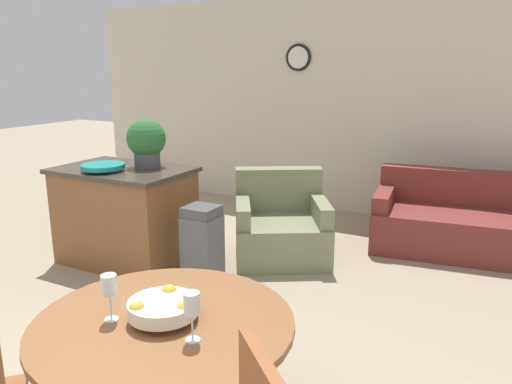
# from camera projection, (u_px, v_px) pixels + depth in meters

# --- Properties ---
(wall_back) EXTENTS (8.00, 0.09, 2.70)m
(wall_back) POSITION_uv_depth(u_px,v_px,m) (355.00, 107.00, 6.22)
(wall_back) COLOR beige
(wall_back) RESTS_ON ground_plane
(dining_table) EXTENTS (1.18, 1.18, 0.75)m
(dining_table) POSITION_uv_depth(u_px,v_px,m) (165.00, 353.00, 2.28)
(dining_table) COLOR brown
(dining_table) RESTS_ON ground_plane
(fruit_bowl) EXTENTS (0.31, 0.31, 0.12)m
(fruit_bowl) POSITION_uv_depth(u_px,v_px,m) (163.00, 307.00, 2.22)
(fruit_bowl) COLOR silver
(fruit_bowl) RESTS_ON dining_table
(wine_glass_left) EXTENTS (0.07, 0.07, 0.22)m
(wine_glass_left) POSITION_uv_depth(u_px,v_px,m) (109.00, 287.00, 2.20)
(wine_glass_left) COLOR silver
(wine_glass_left) RESTS_ON dining_table
(wine_glass_right) EXTENTS (0.07, 0.07, 0.22)m
(wine_glass_right) POSITION_uv_depth(u_px,v_px,m) (192.00, 305.00, 2.03)
(wine_glass_right) COLOR silver
(wine_glass_right) RESTS_ON dining_table
(kitchen_island) EXTENTS (1.25, 0.82, 0.93)m
(kitchen_island) POSITION_uv_depth(u_px,v_px,m) (125.00, 215.00, 4.77)
(kitchen_island) COLOR brown
(kitchen_island) RESTS_ON ground_plane
(teal_bowl) EXTENTS (0.39, 0.39, 0.06)m
(teal_bowl) POSITION_uv_depth(u_px,v_px,m) (103.00, 166.00, 4.52)
(teal_bowl) COLOR teal
(teal_bowl) RESTS_ON kitchen_island
(potted_plant) EXTENTS (0.36, 0.36, 0.45)m
(potted_plant) POSITION_uv_depth(u_px,v_px,m) (146.00, 141.00, 4.66)
(potted_plant) COLOR #4C4C51
(potted_plant) RESTS_ON kitchen_island
(trash_bin) EXTENTS (0.28, 0.27, 0.71)m
(trash_bin) POSITION_uv_depth(u_px,v_px,m) (202.00, 247.00, 4.27)
(trash_bin) COLOR #56565B
(trash_bin) RESTS_ON ground_plane
(couch) EXTENTS (2.21, 1.13, 0.79)m
(couch) POSITION_uv_depth(u_px,v_px,m) (483.00, 227.00, 5.03)
(couch) COLOR maroon
(couch) RESTS_ON ground_plane
(armchair) EXTENTS (1.20, 1.20, 0.84)m
(armchair) POSITION_uv_depth(u_px,v_px,m) (281.00, 228.00, 4.95)
(armchair) COLOR #7A7F5B
(armchair) RESTS_ON ground_plane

